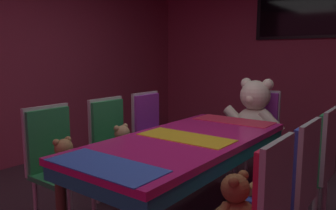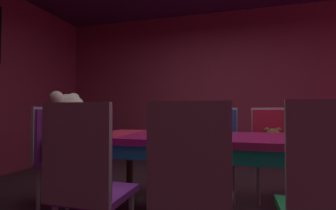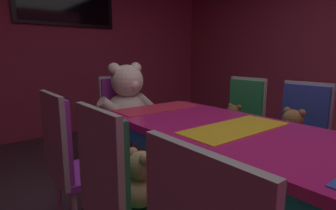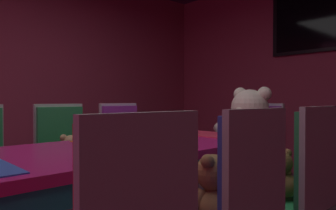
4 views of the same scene
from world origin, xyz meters
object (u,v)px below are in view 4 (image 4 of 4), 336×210
Objects in this scene: teddy_right_1 at (212,194)px; wall_tv at (326,18)px; banquet_table at (123,160)px; king_teddy_bear at (249,130)px; chair_left_2 at (123,145)px; throne_chair at (259,145)px; chair_right_1 at (240,202)px; chair_right_2 at (304,178)px; chair_left_1 at (63,152)px; teddy_left_1 at (71,156)px; teddy_right_2 at (280,177)px.

wall_tv is at bearing -77.16° from teddy_right_1.
banquet_table is 3.41m from wall_tv.
wall_tv reaches higher than king_teddy_bear.
chair_left_2 and throne_chair have the same top height.
chair_right_2 is (0.00, 0.59, 0.00)m from chair_right_1.
chair_right_1 is (0.86, -0.01, -0.05)m from banquet_table.
chair_left_1 is at bearing -29.05° from throne_chair.
teddy_left_1 is at bearing -74.48° from chair_left_2.
banquet_table is at bearing -0.00° from throne_chair.
king_teddy_bear is (0.00, 1.37, 0.09)m from banquet_table.
banquet_table is 5.85× the size of teddy_right_1.
teddy_right_1 is at bearing 27.16° from king_teddy_bear.
throne_chair is at bearing 65.23° from teddy_left_1.
chair_left_2 is 1.38× the size of king_teddy_bear.
chair_left_1 is 3.53m from wall_tv.
teddy_right_2 is at bearing -0.00° from chair_right_2.
chair_right_2 reaches higher than teddy_right_1.
chair_left_2 is 1.84m from chair_right_1.
chair_left_1 reaches higher than teddy_left_1.
chair_left_1 reaches higher than teddy_right_1.
banquet_table is 2.83× the size of king_teddy_bear.
teddy_right_1 is 0.35× the size of throne_chair.
teddy_right_1 is 0.59m from teddy_right_2.
teddy_right_1 is at bearing -0.88° from chair_left_1.
teddy_right_2 is at bearing -74.15° from wall_tv.
throne_chair is (0.87, 0.93, 0.00)m from chair_left_2.
teddy_right_1 is at bearing 75.88° from chair_right_2.
chair_left_2 reaches higher than teddy_right_2.
king_teddy_bear reaches higher than chair_left_1.
teddy_left_1 is at bearing 19.97° from chair_right_2.
chair_right_2 is at bearing 18.41° from chair_left_1.
teddy_left_1 is 0.62m from chair_left_2.
king_teddy_bear is (-0.86, 1.39, 0.15)m from chair_right_1.
chair_right_1 is at bearing -19.82° from chair_left_2.
teddy_right_2 is at bearing 21.80° from teddy_left_1.
throne_chair is at bearing 90.00° from banquet_table.
chair_right_2 reaches higher than banquet_table.
teddy_left_1 is 0.32× the size of chair_left_2.
teddy_right_1 reaches higher than teddy_left_1.
wall_tv is (0.85, 3.10, 1.45)m from chair_left_1.
throne_chair is (-0.72, 0.96, 0.02)m from teddy_right_2.
teddy_left_1 is 0.32× the size of chair_right_2.
banquet_table is 0.86m from chair_right_1.
banquet_table is at bearing -0.93° from chair_right_1.
chair_right_2 and throne_chair have the same top height.
king_teddy_bear is at bearing -90.00° from wall_tv.
wall_tv reaches higher than chair_left_2.
chair_right_2 is 1.29m from throne_chair.
teddy_right_2 is at bearing 42.15° from king_teddy_bear.
throne_chair is 0.68× the size of wall_tv.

